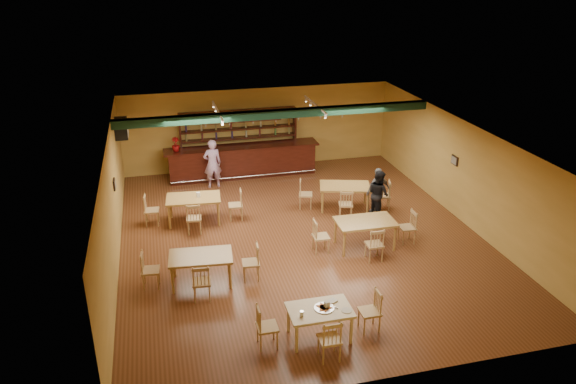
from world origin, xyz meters
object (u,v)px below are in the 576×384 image
object	(u,v)px
dining_table_d	(365,234)
patron_bar	(212,164)
dining_table_a	(194,209)
patron_right_a	(378,194)
near_table	(319,323)
dining_table_b	(344,197)
dining_table_c	(201,269)
bar_counter	(242,161)

from	to	relation	value
dining_table_d	patron_bar	xyz separation A→B (m)	(-3.50, 5.36, 0.46)
dining_table_a	patron_bar	distance (m)	2.81
patron_right_a	near_table	bearing A→B (deg)	131.66
dining_table_b	near_table	world-z (taller)	dining_table_b
near_table	dining_table_a	bearing A→B (deg)	108.33
dining_table_a	patron_bar	world-z (taller)	patron_bar
dining_table_b	dining_table_c	xyz separation A→B (m)	(-4.84, -3.31, -0.01)
dining_table_b	patron_bar	size ratio (longest dim) A/B	0.91
bar_counter	dining_table_c	distance (m)	7.28
dining_table_c	patron_bar	xyz separation A→B (m)	(1.02, 6.11, 0.48)
near_table	patron_right_a	bearing A→B (deg)	56.69
dining_table_d	near_table	bearing A→B (deg)	-122.79
dining_table_a	near_table	bearing A→B (deg)	-66.54
bar_counter	patron_bar	distance (m)	1.46
near_table	patron_right_a	xyz separation A→B (m)	(3.48, 5.23, 0.39)
bar_counter	dining_table_a	xyz separation A→B (m)	(-2.06, -3.45, -0.17)
bar_counter	patron_right_a	bearing A→B (deg)	-52.12
patron_bar	patron_right_a	xyz separation A→B (m)	(4.61, -3.60, -0.11)
dining_table_a	dining_table_b	distance (m)	4.70
dining_table_d	patron_right_a	bearing A→B (deg)	58.93
dining_table_b	dining_table_d	size ratio (longest dim) A/B	0.98
dining_table_d	patron_right_a	distance (m)	2.11
dining_table_b	dining_table_d	world-z (taller)	dining_table_d
dining_table_c	patron_bar	distance (m)	6.21
dining_table_a	dining_table_d	xyz separation A→B (m)	(4.38, -2.73, 0.00)
dining_table_c	near_table	size ratio (longest dim) A/B	1.15
patron_bar	near_table	bearing A→B (deg)	91.50
bar_counter	dining_table_a	bearing A→B (deg)	-120.85
dining_table_c	dining_table_a	bearing A→B (deg)	93.14
dining_table_d	patron_bar	distance (m)	6.41
dining_table_a	dining_table_c	bearing A→B (deg)	-86.84
bar_counter	dining_table_b	distance (m)	4.49
patron_bar	dining_table_b	bearing A→B (deg)	137.90
bar_counter	patron_bar	bearing A→B (deg)	-144.88
dining_table_a	patron_bar	bearing A→B (deg)	76.72
dining_table_c	patron_right_a	bearing A→B (deg)	29.41
dining_table_c	dining_table_d	xyz separation A→B (m)	(4.52, 0.75, 0.02)
dining_table_d	dining_table_a	bearing A→B (deg)	149.43
patron_right_a	bar_counter	bearing A→B (deg)	23.14
patron_bar	dining_table_c	bearing A→B (deg)	74.65
dining_table_c	near_table	world-z (taller)	dining_table_c
near_table	dining_table_d	bearing A→B (deg)	56.11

